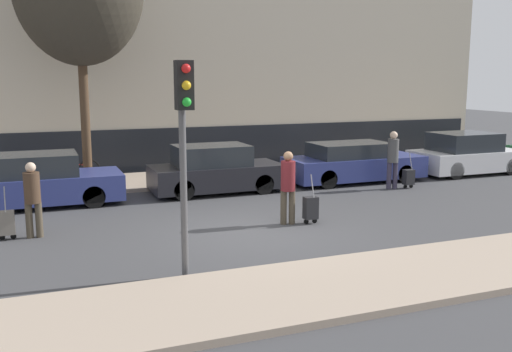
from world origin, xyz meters
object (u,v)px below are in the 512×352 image
parked_car_0 (36,182)px  trolley_left (7,223)px  parked_car_3 (466,155)px  parked_bicycle (72,171)px  trolley_right (409,177)px  parked_car_1 (215,171)px  pedestrian_center (288,183)px  traffic_light (184,126)px  parked_car_2 (353,163)px  pedestrian_right (393,156)px  pedestrian_left (32,195)px  trolley_center (311,208)px

parked_car_0 → trolley_left: size_ratio=3.79×
parked_car_3 → parked_bicycle: size_ratio=2.24×
trolley_left → trolley_right: bearing=8.0°
parked_car_1 → pedestrian_center: (0.46, -4.24, 0.32)m
parked_car_3 → traffic_light: size_ratio=1.07×
parked_car_0 → parked_car_2: parked_car_0 is taller
parked_car_1 → pedestrian_right: bearing=-15.6°
parked_car_2 → pedestrian_left: pedestrian_left is taller
parked_car_0 → trolley_right: bearing=-8.5°
pedestrian_left → pedestrian_center: bearing=-6.7°
parked_car_3 → trolley_center: size_ratio=3.33×
parked_car_1 → parked_bicycle: bearing=145.5°
pedestrian_center → pedestrian_right: pedestrian_right is taller
parked_car_2 → trolley_center: parked_car_2 is taller
parked_car_2 → parked_car_3: size_ratio=1.17×
parked_car_0 → trolley_right: (10.91, -1.64, -0.31)m
parked_car_1 → trolley_left: size_ratio=3.38×
parked_car_2 → trolley_right: 1.97m
parked_car_2 → traffic_light: traffic_light is taller
parked_car_2 → pedestrian_right: 1.67m
pedestrian_left → pedestrian_center: pedestrian_center is taller
trolley_center → pedestrian_right: (4.33, 2.91, 0.65)m
parked_car_0 → pedestrian_right: pedestrian_right is taller
pedestrian_left → pedestrian_right: size_ratio=0.92×
pedestrian_left → trolley_right: 11.14m
pedestrian_left → pedestrian_right: bearing=12.9°
parked_car_2 → pedestrian_left: bearing=-161.6°
pedestrian_left → trolley_right: size_ratio=1.47×
trolley_left → parked_bicycle: (1.77, 5.93, 0.12)m
pedestrian_left → trolley_left: bearing=-179.9°
pedestrian_left → pedestrian_right: 10.61m
parked_car_0 → pedestrian_right: 10.49m
pedestrian_left → trolley_center: pedestrian_left is taller
trolley_left → pedestrian_center: size_ratio=0.67×
parked_car_3 → parked_bicycle: (-13.42, 2.74, -0.20)m
trolley_left → pedestrian_right: (11.01, 1.74, 0.66)m
parked_car_2 → trolley_center: size_ratio=3.88×
trolley_center → traffic_light: (-3.71, -2.59, 2.27)m
parked_bicycle → pedestrian_right: bearing=-24.4°
parked_car_3 → trolley_left: 15.52m
pedestrian_right → parked_bicycle: size_ratio=1.02×
trolley_center → parked_car_3: bearing=27.2°
parked_car_3 → trolley_right: parked_car_3 is taller
trolley_right → traffic_light: traffic_light is taller
trolley_center → traffic_light: 5.07m
traffic_light → pedestrian_right: bearing=34.4°
parked_car_0 → trolley_left: (-0.64, -3.26, -0.29)m
parked_car_0 → trolley_center: parked_car_0 is taller
trolley_right → pedestrian_center: bearing=-154.0°
parked_car_1 → pedestrian_right: (5.32, -1.48, 0.36)m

